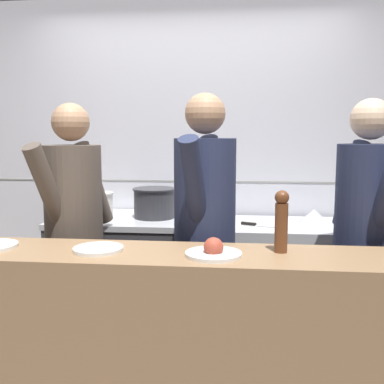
% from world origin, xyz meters
% --- Properties ---
extents(wall_back_tiled, '(8.00, 0.06, 2.60)m').
position_xyz_m(wall_back_tiled, '(0.00, 1.42, 1.30)').
color(wall_back_tiled, silver).
rests_on(wall_back_tiled, ground_plane).
extents(oven_range, '(0.98, 0.71, 0.91)m').
position_xyz_m(oven_range, '(-0.50, 1.02, 0.46)').
color(oven_range, '#38383D').
rests_on(oven_range, ground_plane).
extents(prep_counter, '(1.39, 0.65, 0.88)m').
position_xyz_m(prep_counter, '(0.71, 1.02, 0.44)').
color(prep_counter, '#B7BABF').
rests_on(prep_counter, ground_plane).
extents(pass_counter, '(3.07, 0.45, 0.97)m').
position_xyz_m(pass_counter, '(0.22, -0.15, 0.48)').
color(pass_counter, '#93704C').
rests_on(pass_counter, ground_plane).
extents(stock_pot, '(0.25, 0.25, 0.18)m').
position_xyz_m(stock_pot, '(-0.70, 1.07, 1.01)').
color(stock_pot, beige).
rests_on(stock_pot, oven_range).
extents(sauce_pot, '(0.32, 0.32, 0.22)m').
position_xyz_m(sauce_pot, '(-0.25, 1.01, 1.03)').
color(sauce_pot, '#2D2D33').
rests_on(sauce_pot, oven_range).
extents(mixing_bowl_steel, '(0.25, 0.25, 0.11)m').
position_xyz_m(mixing_bowl_steel, '(0.91, 1.03, 0.94)').
color(mixing_bowl_steel, '#B7BABF').
rests_on(mixing_bowl_steel, prep_counter).
extents(chefs_knife, '(0.32, 0.16, 0.02)m').
position_xyz_m(chefs_knife, '(0.52, 0.92, 0.89)').
color(chefs_knife, '#B7BABF').
rests_on(chefs_knife, prep_counter).
extents(plated_dish_appetiser, '(0.24, 0.24, 0.02)m').
position_xyz_m(plated_dish_appetiser, '(-0.30, -0.16, 0.97)').
color(plated_dish_appetiser, white).
rests_on(plated_dish_appetiser, pass_counter).
extents(plated_dish_dessert, '(0.27, 0.27, 0.09)m').
position_xyz_m(plated_dish_dessert, '(0.26, -0.19, 0.99)').
color(plated_dish_dessert, white).
rests_on(plated_dish_dessert, pass_counter).
extents(pepper_mill, '(0.07, 0.07, 0.30)m').
position_xyz_m(pepper_mill, '(0.58, -0.09, 1.12)').
color(pepper_mill, brown).
rests_on(pepper_mill, pass_counter).
extents(chef_head_cook, '(0.44, 0.74, 1.71)m').
position_xyz_m(chef_head_cook, '(-0.63, 0.38, 0.95)').
color(chef_head_cook, black).
rests_on(chef_head_cook, ground_plane).
extents(chef_sous, '(0.42, 0.77, 1.76)m').
position_xyz_m(chef_sous, '(0.18, 0.35, 0.98)').
color(chef_sous, black).
rests_on(chef_sous, ground_plane).
extents(chef_line, '(0.42, 0.75, 1.73)m').
position_xyz_m(chef_line, '(1.09, 0.37, 0.96)').
color(chef_line, black).
rests_on(chef_line, ground_plane).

